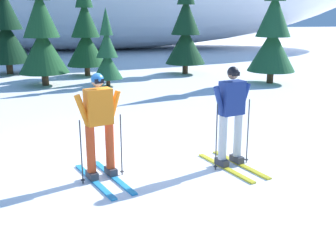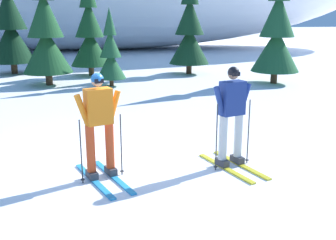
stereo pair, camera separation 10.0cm
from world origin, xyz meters
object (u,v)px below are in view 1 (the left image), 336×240
pine_tree_center_right (107,54)px  skier_navy_jacket (232,114)px  pine_tree_center_left (42,32)px  pine_tree_far_right (273,31)px  pine_tree_center (85,33)px  pine_tree_right (186,30)px  pine_tree_left (5,24)px  skier_orange_jacket (99,124)px

pine_tree_center_right → skier_navy_jacket: bearing=-77.2°
pine_tree_center_left → pine_tree_far_right: pine_tree_center_left is taller
pine_tree_center → pine_tree_center_right: 2.95m
skier_navy_jacket → pine_tree_right: pine_tree_right is taller
pine_tree_center → pine_tree_center_left: bearing=-125.6°
pine_tree_center → pine_tree_right: (4.37, -0.19, 0.09)m
pine_tree_center → pine_tree_far_right: pine_tree_far_right is taller
skier_navy_jacket → pine_tree_center_left: pine_tree_center_left is taller
skier_navy_jacket → pine_tree_right: bearing=81.9°
pine_tree_center_right → pine_tree_right: bearing=35.9°
skier_navy_jacket → pine_tree_right: size_ratio=0.40×
pine_tree_left → skier_orange_jacket: bearing=-72.9°
skier_navy_jacket → pine_tree_center_left: (-4.33, 9.22, 1.03)m
skier_orange_jacket → pine_tree_left: size_ratio=0.35×
pine_tree_center_left → skier_navy_jacket: bearing=-64.8°
pine_tree_center → pine_tree_center_right: bearing=-73.5°
pine_tree_center_right → pine_tree_far_right: size_ratio=0.61×
pine_tree_center_left → pine_tree_right: (5.92, 1.98, -0.07)m
pine_tree_center_left → pine_tree_center: (1.55, 2.17, -0.16)m
pine_tree_center_left → pine_tree_center_right: bearing=-14.0°
pine_tree_left → pine_tree_center_left: 3.77m
skier_navy_jacket → pine_tree_center: (-2.78, 11.39, 0.87)m
pine_tree_left → pine_tree_center: 3.64m
skier_navy_jacket → pine_tree_far_right: bearing=62.0°
skier_navy_jacket → skier_orange_jacket: skier_navy_jacket is taller
pine_tree_left → pine_tree_center_left: pine_tree_left is taller
pine_tree_left → pine_tree_center_right: (4.29, -3.83, -0.97)m
pine_tree_center_left → pine_tree_far_right: 8.77m
pine_tree_far_right → pine_tree_right: bearing=133.2°
pine_tree_center → pine_tree_center_right: (0.82, -2.76, -0.64)m
skier_navy_jacket → pine_tree_center_right: 8.86m
skier_orange_jacket → pine_tree_center_left: (-1.98, 9.42, 1.05)m
pine_tree_far_right → pine_tree_center: bearing=156.2°
pine_tree_center_left → pine_tree_right: 6.24m
skier_navy_jacket → skier_orange_jacket: bearing=-175.2°
skier_navy_jacket → pine_tree_center: 11.76m
pine_tree_left → pine_tree_center: (3.47, -1.07, -0.34)m
skier_orange_jacket → pine_tree_center: (-0.43, 11.59, 0.89)m
pine_tree_left → pine_tree_right: pine_tree_left is taller
pine_tree_far_right → pine_tree_center_right: bearing=176.3°
skier_navy_jacket → pine_tree_center_left: 10.24m
pine_tree_center_left → pine_tree_center_right: pine_tree_center_left is taller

